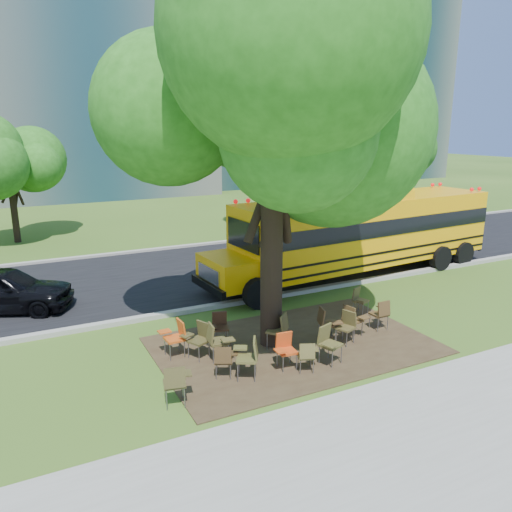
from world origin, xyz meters
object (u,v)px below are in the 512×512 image
black_car (2,290)px  chair_12 (326,321)px  chair_1 (224,358)px  chair_14 (359,298)px  chair_13 (381,312)px  chair_7 (352,318)px  main_tree (273,101)px  chair_6 (345,324)px  chair_3 (285,347)px  chair_8 (176,334)px  chair_4 (307,354)px  chair_5 (328,341)px  chair_2 (249,354)px  chair_15 (219,324)px  chair_9 (199,336)px  chair_0 (176,381)px  chair_10 (216,339)px  chair_11 (279,327)px  school_bus (365,230)px

black_car → chair_12: bearing=-106.0°
chair_1 → chair_14: bearing=45.5°
black_car → chair_13: bearing=-100.4°
chair_1 → chair_7: 4.00m
main_tree → chair_6: bearing=-25.3°
chair_3 → chair_7: (2.51, 0.74, 0.02)m
chair_3 → chair_14: bearing=-146.4°
chair_8 → chair_4: bearing=-135.5°
chair_13 → chair_5: bearing=-158.6°
main_tree → chair_5: (0.69, -1.59, -5.50)m
chair_2 → black_car: bearing=62.8°
chair_14 → chair_15: (-4.57, -0.03, 0.01)m
black_car → chair_6: bearing=-106.1°
chair_1 → chair_6: (3.56, 0.32, 0.04)m
chair_4 → chair_5: size_ratio=0.81×
chair_3 → chair_7: bearing=-158.5°
chair_4 → chair_9: chair_9 is taller
chair_0 → chair_4: size_ratio=1.18×
chair_14 → black_car: size_ratio=0.20×
chair_7 → chair_10: size_ratio=0.95×
chair_13 → chair_3: bearing=-168.6°
chair_2 → chair_12: (2.69, 0.90, -0.03)m
chair_9 → chair_15: 0.97m
chair_2 → chair_8: bearing=59.9°
chair_8 → chair_11: chair_11 is taller
chair_4 → chair_0: bearing=-158.3°
chair_3 → chair_5: size_ratio=0.91×
chair_1 → chair_9: size_ratio=0.88×
chair_7 → chair_8: size_ratio=0.97×
chair_2 → school_bus: bearing=-25.3°
school_bus → chair_9: bearing=-157.9°
chair_0 → chair_4: (3.12, 0.01, -0.09)m
chair_7 → chair_13: size_ratio=1.02×
chair_2 → chair_3: size_ratio=1.12×
chair_10 → black_car: 7.61m
chair_11 → chair_8: bearing=120.2°
chair_4 → chair_14: chair_14 is taller
main_tree → chair_13: 6.41m
chair_13 → chair_15: (-4.35, 1.23, -0.03)m
chair_1 → chair_5: bearing=15.9°
school_bus → chair_11: (-6.20, -4.47, -1.10)m
chair_5 → chair_3: bearing=-33.1°
main_tree → chair_11: bearing=-80.9°
chair_13 → chair_1: bearing=-174.3°
chair_6 → chair_15: (-2.93, 1.51, -0.03)m
chair_3 → chair_15: bearing=-62.9°
chair_6 → chair_11: size_ratio=0.91×
main_tree → chair_9: bearing=177.6°
chair_13 → chair_15: 4.52m
main_tree → chair_12: bearing=-19.8°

